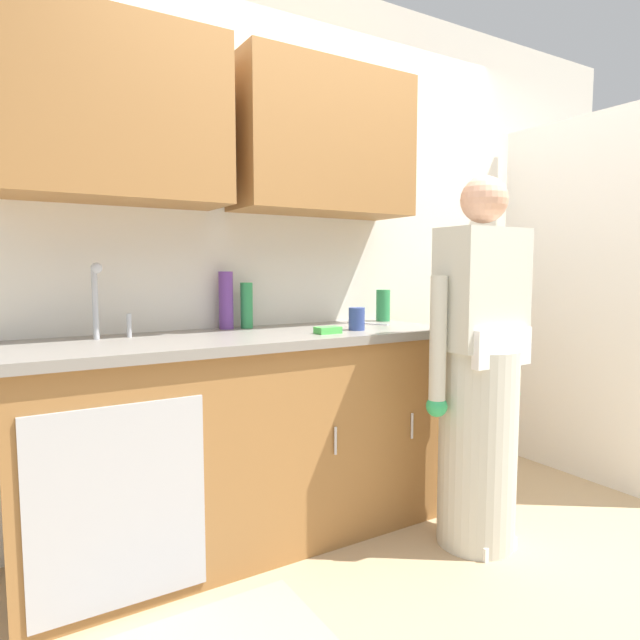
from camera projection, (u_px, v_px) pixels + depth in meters
The scene contains 13 objects.
ground_plane at pixel (444, 577), 2.18m from camera, with size 9.00×9.00×0.00m, color tan.
kitchen_wall_with_uppers at pixel (293, 221), 2.82m from camera, with size 4.80×0.44×2.70m.
closet_door_panel at pixel (582, 299), 3.18m from camera, with size 1.10×0.04×2.10m, color silver.
counter_cabinet at pixel (244, 443), 2.45m from camera, with size 1.90×0.62×0.90m.
countertop at pixel (243, 339), 2.41m from camera, with size 1.96×0.66×0.04m, color gray.
sink at pixel (114, 346), 2.13m from camera, with size 0.50×0.36×0.35m.
person_at_sink at pixel (479, 391), 2.39m from camera, with size 0.55×0.34×1.62m.
bottle_soap at pixel (247, 305), 2.64m from camera, with size 0.06×0.06×0.22m, color #2D8C4C.
bottle_cleaner_spray at pixel (226, 300), 2.60m from camera, with size 0.07×0.07×0.27m, color #66388C.
bottle_dish_liquid at pixel (383, 305), 3.00m from camera, with size 0.08×0.08×0.17m, color #2D8C4C.
cup_by_sink at pixel (357, 319), 2.56m from camera, with size 0.08×0.08×0.11m, color #33478C.
knife_on_counter at pixel (368, 323), 2.85m from camera, with size 0.24×0.02×0.01m, color silver.
sponge at pixel (328, 330), 2.43m from camera, with size 0.11×0.07×0.03m, color #4CBF4C.
Camera 1 is at (-1.50, -1.52, 1.23)m, focal length 30.65 mm.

